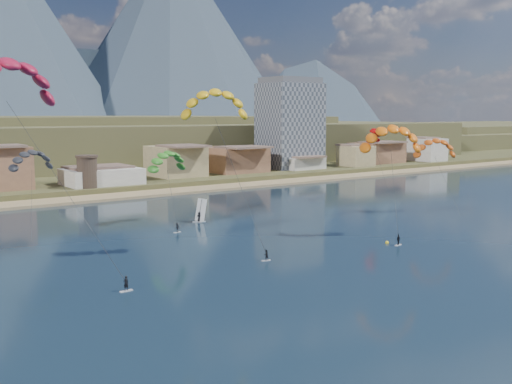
% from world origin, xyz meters
% --- Properties ---
extents(ground, '(2400.00, 2400.00, 0.00)m').
position_xyz_m(ground, '(0.00, 0.00, 0.00)').
color(ground, black).
rests_on(ground, ground).
extents(beach, '(2200.00, 12.00, 0.90)m').
position_xyz_m(beach, '(0.00, 106.00, 0.25)').
color(beach, tan).
rests_on(beach, ground).
extents(foothills, '(940.00, 210.00, 18.00)m').
position_xyz_m(foothills, '(22.39, 232.47, 9.08)').
color(foothills, brown).
rests_on(foothills, ground).
extents(apartment_tower, '(20.00, 16.00, 32.00)m').
position_xyz_m(apartment_tower, '(85.00, 128.00, 17.82)').
color(apartment_tower, gray).
rests_on(apartment_tower, ground).
extents(watchtower, '(5.82, 5.82, 8.60)m').
position_xyz_m(watchtower, '(5.00, 114.00, 6.37)').
color(watchtower, '#47382D').
rests_on(watchtower, ground).
extents(kitesurfer_red, '(17.66, 15.23, 30.48)m').
position_xyz_m(kitesurfer_red, '(-32.22, 39.14, 26.07)').
color(kitesurfer_red, silver).
rests_on(kitesurfer_red, ground).
extents(kitesurfer_yellow, '(11.43, 13.56, 26.19)m').
position_xyz_m(kitesurfer_yellow, '(-2.33, 39.32, 23.40)').
color(kitesurfer_yellow, silver).
rests_on(kitesurfer_yellow, ground).
extents(kitesurfer_orange, '(12.72, 12.84, 20.95)m').
position_xyz_m(kitesurfer_orange, '(30.12, 32.99, 17.72)').
color(kitesurfer_orange, silver).
rests_on(kitesurfer_orange, ground).
extents(kitesurfer_green, '(9.91, 13.45, 16.37)m').
position_xyz_m(kitesurfer_green, '(3.56, 66.29, 12.67)').
color(kitesurfer_green, silver).
rests_on(kitesurfer_green, ground).
extents(distant_kite_dark, '(8.92, 6.57, 16.72)m').
position_xyz_m(distant_kite_dark, '(-20.74, 71.57, 13.73)').
color(distant_kite_dark, '#262626').
rests_on(distant_kite_dark, ground).
extents(distant_kite_orange, '(10.17, 8.34, 17.85)m').
position_xyz_m(distant_kite_orange, '(57.32, 44.32, 14.60)').
color(distant_kite_orange, '#262626').
rests_on(distant_kite_orange, ground).
extents(distant_kite_red, '(8.38, 7.42, 19.19)m').
position_xyz_m(distant_kite_red, '(59.78, 64.71, 16.52)').
color(distant_kite_red, '#262626').
rests_on(distant_kite_red, ground).
extents(windsurfer, '(2.85, 2.95, 4.62)m').
position_xyz_m(windsurfer, '(8.84, 63.05, 1.47)').
color(windsurfer, silver).
rests_on(windsurfer, ground).
extents(buoy, '(0.60, 0.60, 0.60)m').
position_xyz_m(buoy, '(23.89, 27.80, 0.10)').
color(buoy, yellow).
rests_on(buoy, ground).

